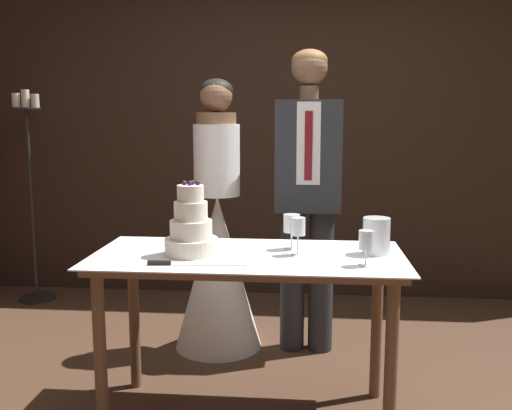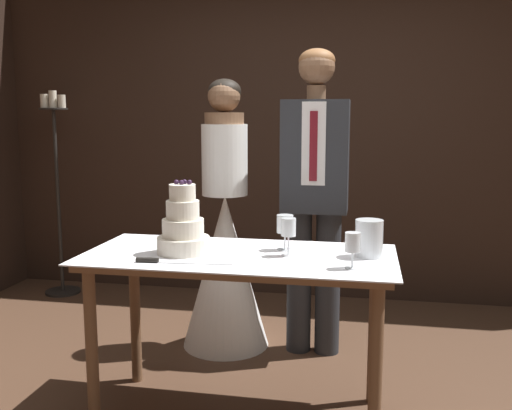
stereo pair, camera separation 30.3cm
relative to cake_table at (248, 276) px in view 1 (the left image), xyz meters
The scene contains 11 objects.
wall_back 2.12m from the cake_table, 86.11° to the left, with size 5.28×0.12×2.70m, color black.
cake_table is the anchor object (origin of this frame).
tiered_cake 0.34m from the cake_table, behind, with size 0.25×0.25×0.35m.
cake_knife 0.38m from the cake_table, 141.62° to the right, with size 0.43×0.06×0.02m.
wine_glass_near 0.59m from the cake_table, 17.16° to the right, with size 0.07×0.07×0.15m.
wine_glass_middle 0.32m from the cake_table, ahead, with size 0.07×0.07×0.18m.
wine_glass_far 0.32m from the cake_table, 31.74° to the left, with size 0.08×0.08×0.17m.
hurricane_candle 0.62m from the cake_table, ahead, with size 0.13×0.13×0.17m.
bride 0.89m from the cake_table, 108.14° to the left, with size 0.54×0.54×1.66m.
groom 0.94m from the cake_table, 71.85° to the left, with size 0.39×0.25×1.82m.
candle_stand 2.48m from the cake_table, 138.66° to the left, with size 0.28×0.28×1.64m.
Camera 1 is at (0.13, -2.56, 1.43)m, focal length 40.00 mm.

